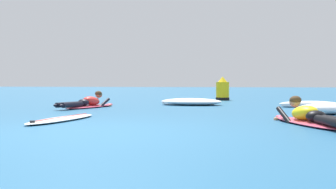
{
  "coord_description": "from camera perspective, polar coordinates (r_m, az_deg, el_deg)",
  "views": [
    {
      "loc": [
        2.38,
        -5.18,
        0.72
      ],
      "look_at": [
        0.1,
        3.98,
        0.45
      ],
      "focal_mm": 40.66,
      "sensor_mm": 36.0,
      "label": 1
    }
  ],
  "objects": [
    {
      "name": "surfer_far",
      "position": [
        11.5,
        -11.88,
        -1.29
      ],
      "size": [
        0.94,
        2.63,
        0.53
      ],
      "color": "#E54C66",
      "rests_on": "ground"
    },
    {
      "name": "drifting_surfboard",
      "position": [
        7.66,
        -15.65,
        -3.55
      ],
      "size": [
        0.61,
        2.21,
        0.16
      ],
      "color": "white",
      "rests_on": "ground"
    },
    {
      "name": "channel_marker_buoy",
      "position": [
        16.6,
        8.18,
        0.56
      ],
      "size": [
        0.59,
        0.59,
        1.02
      ],
      "color": "yellow",
      "rests_on": "ground"
    },
    {
      "name": "surfer_near",
      "position": [
        7.06,
        20.41,
        -3.18
      ],
      "size": [
        1.33,
        2.54,
        0.53
      ],
      "color": "#E54C66",
      "rests_on": "ground"
    },
    {
      "name": "whitewater_front",
      "position": [
        12.27,
        20.41,
        -1.38
      ],
      "size": [
        1.86,
        0.83,
        0.2
      ],
      "color": "white",
      "rests_on": "ground"
    },
    {
      "name": "ground_plane",
      "position": [
        15.38,
        5.08,
        -1.03
      ],
      "size": [
        120.0,
        120.0,
        0.0
      ],
      "primitive_type": "plane",
      "color": "#235B84"
    },
    {
      "name": "whitewater_mid_left",
      "position": [
        12.72,
        3.5,
        -1.11
      ],
      "size": [
        2.05,
        1.22,
        0.23
      ],
      "color": "white",
      "rests_on": "ground"
    }
  ]
}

